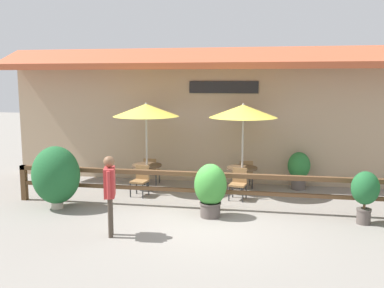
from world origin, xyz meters
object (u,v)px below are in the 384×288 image
object	(u,v)px
potted_plant_entrance_palm	(299,169)
patio_umbrella_middle	(243,111)
chair_near_streetside	(140,179)
chair_middle_streetside	(238,182)
dining_table_middle	(242,173)
potted_plant_broad_leaf	(210,188)
dining_table_near	(147,170)
patio_umbrella_near	(146,110)
chair_middle_wallside	(245,173)
potted_plant_tall_tropical	(56,175)
potted_plant_corner_fern	(365,191)
pedestrian	(110,185)
chair_near_wallside	(151,170)

from	to	relation	value
potted_plant_entrance_palm	patio_umbrella_middle	bearing A→B (deg)	-154.19
chair_near_streetside	chair_middle_streetside	bearing A→B (deg)	11.44
dining_table_middle	potted_plant_broad_leaf	xyz separation A→B (m)	(-0.60, -2.27, 0.09)
chair_middle_streetside	potted_plant_broad_leaf	bearing A→B (deg)	-97.65
chair_near_streetside	potted_plant_entrance_palm	world-z (taller)	potted_plant_entrance_palm
dining_table_near	dining_table_middle	size ratio (longest dim) A/B	1.00
patio_umbrella_near	chair_near_streetside	world-z (taller)	patio_umbrella_near
chair_middle_streetside	potted_plant_entrance_palm	xyz separation A→B (m)	(1.68, 1.43, 0.15)
chair_middle_wallside	patio_umbrella_near	bearing A→B (deg)	1.28
dining_table_middle	potted_plant_tall_tropical	size ratio (longest dim) A/B	0.55
potted_plant_tall_tropical	potted_plant_entrance_palm	size ratio (longest dim) A/B	1.43
patio_umbrella_middle	potted_plant_corner_fern	bearing A→B (deg)	-36.89
chair_middle_streetside	pedestrian	distance (m)	4.10
patio_umbrella_near	potted_plant_entrance_palm	distance (m)	4.82
chair_middle_wallside	potted_plant_broad_leaf	xyz separation A→B (m)	(-0.66, -2.91, 0.22)
chair_near_streetside	potted_plant_entrance_palm	distance (m)	4.67
chair_middle_streetside	potted_plant_entrance_palm	size ratio (longest dim) A/B	0.76
chair_middle_wallside	potted_plant_corner_fern	size ratio (longest dim) A/B	0.70
dining_table_middle	chair_middle_wallside	bearing A→B (deg)	84.67
patio_umbrella_middle	potted_plant_entrance_palm	xyz separation A→B (m)	(1.63, 0.79, -1.74)
potted_plant_tall_tropical	potted_plant_entrance_palm	world-z (taller)	potted_plant_tall_tropical
chair_middle_wallside	pedestrian	bearing A→B (deg)	47.61
patio_umbrella_near	pedestrian	xyz separation A→B (m)	(0.32, -3.80, -1.27)
potted_plant_corner_fern	potted_plant_broad_leaf	distance (m)	3.47
potted_plant_entrance_palm	dining_table_near	bearing A→B (deg)	-168.60
patio_umbrella_middle	potted_plant_broad_leaf	distance (m)	2.88
patio_umbrella_middle	chair_middle_streetside	size ratio (longest dim) A/B	3.05
dining_table_near	chair_middle_wallside	size ratio (longest dim) A/B	1.03
potted_plant_broad_leaf	dining_table_middle	bearing A→B (deg)	75.23
potted_plant_corner_fern	potted_plant_tall_tropical	world-z (taller)	potted_plant_tall_tropical
patio_umbrella_near	potted_plant_tall_tropical	distance (m)	3.16
dining_table_near	potted_plant_corner_fern	distance (m)	6.02
chair_middle_wallside	potted_plant_entrance_palm	world-z (taller)	potted_plant_entrance_palm
potted_plant_tall_tropical	chair_near_streetside	bearing A→B (deg)	41.88
patio_umbrella_near	dining_table_middle	bearing A→B (deg)	2.09
potted_plant_broad_leaf	patio_umbrella_near	bearing A→B (deg)	135.12
potted_plant_broad_leaf	chair_middle_wallside	bearing A→B (deg)	77.26
patio_umbrella_near	pedestrian	world-z (taller)	patio_umbrella_near
patio_umbrella_near	chair_near_streetside	bearing A→B (deg)	-90.54
patio_umbrella_near	potted_plant_corner_fern	distance (m)	6.22
chair_near_streetside	potted_plant_corner_fern	distance (m)	5.84
dining_table_near	potted_plant_corner_fern	world-z (taller)	potted_plant_corner_fern
chair_near_wallside	potted_plant_tall_tropical	xyz separation A→B (m)	(-1.67, -2.82, 0.38)
potted_plant_corner_fern	potted_plant_broad_leaf	world-z (taller)	potted_plant_broad_leaf
chair_near_streetside	pedestrian	xyz separation A→B (m)	(0.33, -3.16, 0.62)
potted_plant_corner_fern	dining_table_middle	bearing A→B (deg)	143.11
dining_table_near	patio_umbrella_middle	bearing A→B (deg)	2.09
chair_near_streetside	potted_plant_corner_fern	world-z (taller)	potted_plant_corner_fern
dining_table_near	chair_middle_wallside	world-z (taller)	chair_middle_wallside
pedestrian	chair_near_streetside	bearing A→B (deg)	-10.71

